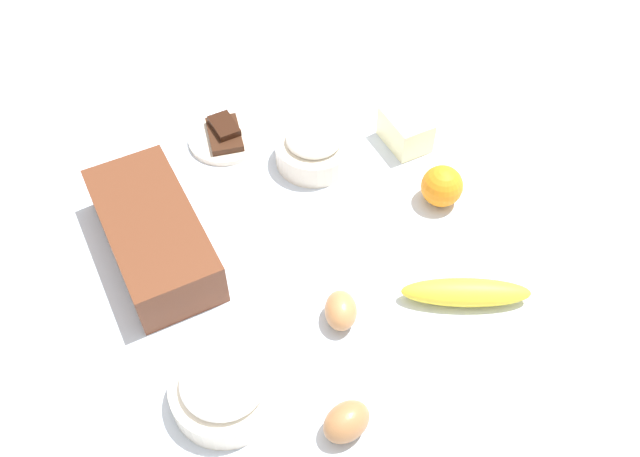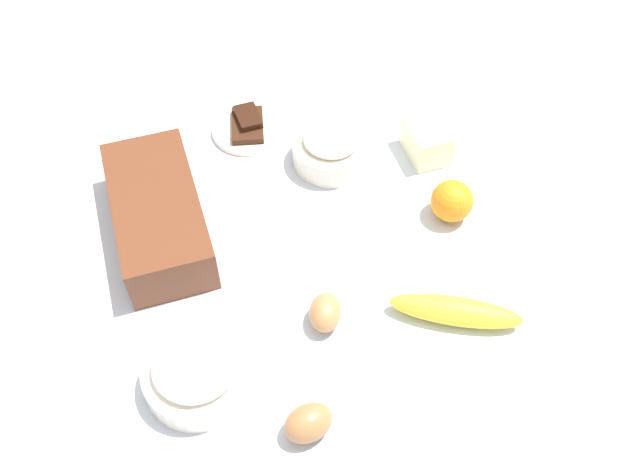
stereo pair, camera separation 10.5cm
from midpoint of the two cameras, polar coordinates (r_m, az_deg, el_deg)
The scene contains 10 objects.
ground_plane at distance 1.09m, azimuth -2.76°, elevation -1.84°, with size 2.40×2.40×0.02m, color silver.
loaf_pan at distance 1.08m, azimuth -16.42°, elevation -0.55°, with size 0.28×0.13×0.08m.
flour_bowl at distance 1.18m, azimuth -3.06°, elevation 6.60°, with size 0.13×0.13×0.07m.
sugar_bowl at distance 0.93m, azimuth -11.21°, elevation -13.01°, with size 0.15×0.15×0.07m.
banana at distance 1.01m, azimuth 9.17°, elevation -5.46°, with size 0.19×0.04×0.04m, color yellow.
orange_fruit at distance 1.12m, azimuth 7.49°, elevation 3.36°, with size 0.07×0.07×0.07m, color orange.
butter_block at distance 1.22m, azimuth 4.66°, elevation 8.04°, with size 0.09×0.06×0.06m, color #F4EDB2.
egg_near_butter at distance 0.90m, azimuth -1.23°, elevation -15.99°, with size 0.05×0.05×0.07m, color #A67043.
egg_beside_bowl at distance 0.98m, azimuth -1.33°, elevation -7.02°, with size 0.05×0.05×0.06m, color #BA7E4C.
chocolate_plate at distance 1.25m, azimuth -10.31°, elevation 7.42°, with size 0.13×0.13×0.03m.
Camera 1 is at (-0.59, 0.30, 0.85)m, focal length 38.52 mm.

